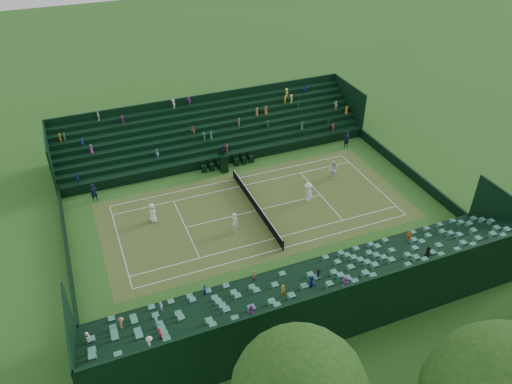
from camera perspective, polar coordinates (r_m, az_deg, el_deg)
ground at (r=44.01m, az=-0.00°, el=-2.15°), size 160.00×160.00×0.00m
court_surface at (r=44.01m, az=-0.00°, el=-2.14°), size 12.97×26.77×0.01m
perimeter_wall_north at (r=50.84m, az=16.85°, el=2.42°), size 17.17×0.20×1.00m
perimeter_wall_south at (r=41.74m, az=-20.79°, el=-6.35°), size 17.17×0.20×1.00m
perimeter_wall_east at (r=37.79m, az=4.89°, el=-8.67°), size 0.20×31.77×1.00m
perimeter_wall_west at (r=50.38m, az=-3.63°, el=3.67°), size 0.20×31.77×1.00m
north_grandstand at (r=34.50m, az=8.09°, el=-11.75°), size 6.60×32.00×4.90m
south_grandstand at (r=53.36m, az=-5.15°, el=6.76°), size 6.60×32.00×4.90m
tennis_net at (r=43.70m, az=-0.00°, el=-1.59°), size 11.67×0.10×1.06m
umpire_chair at (r=48.88m, az=-3.72°, el=3.59°), size 0.90×0.90×2.84m
courtside_chairs at (r=50.00m, az=-3.24°, el=3.30°), size 0.49×5.47×1.07m
player_near_west at (r=43.19m, az=-11.75°, el=-2.31°), size 0.97×0.72×1.80m
player_near_east at (r=41.17m, az=-2.44°, el=-3.49°), size 0.79×0.63×1.90m
player_far_west at (r=48.43m, az=8.77°, el=2.52°), size 0.94×0.74×1.87m
player_far_east at (r=44.93m, az=5.95°, el=-0.01°), size 1.25×0.75×1.91m
line_judge_north at (r=54.00m, az=10.32°, el=5.95°), size 0.52×0.73×1.90m
line_judge_south at (r=47.12m, az=-18.03°, el=-0.06°), size 0.47×0.66×1.69m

